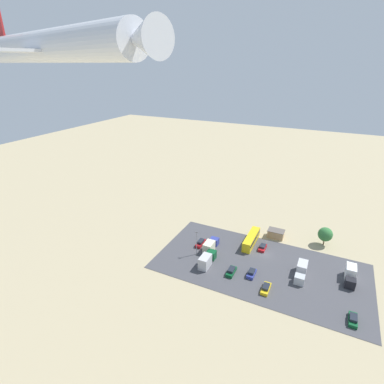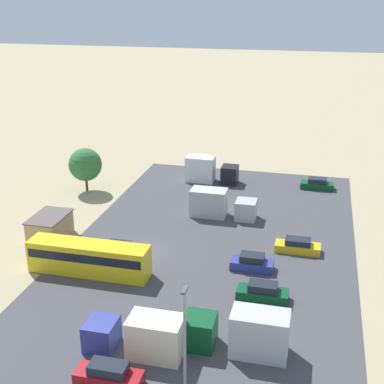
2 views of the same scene
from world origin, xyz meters
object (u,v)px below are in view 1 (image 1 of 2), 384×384
(parked_car_4, at_px, (252,273))
(airplane, at_px, (52,46))
(parked_car_1, at_px, (266,288))
(parked_car_5, at_px, (263,247))
(parked_car_3, at_px, (201,243))
(shed_building, at_px, (276,234))
(bus, at_px, (251,239))
(parked_car_0, at_px, (353,319))
(parked_truck_3, at_px, (210,245))
(parked_car_2, at_px, (231,271))
(parked_truck_1, at_px, (207,260))
(parked_truck_0, at_px, (301,271))
(parked_truck_2, at_px, (350,275))

(parked_car_4, xyz_separation_m, airplane, (20.58, 35.52, 54.14))
(parked_car_1, xyz_separation_m, parked_car_5, (5.24, -17.74, -0.01))
(parked_car_1, bearing_deg, parked_car_3, -26.19)
(shed_building, distance_m, parked_car_5, 9.15)
(bus, xyz_separation_m, parked_car_4, (-4.42, 15.07, -1.01))
(parked_car_3, height_order, parked_car_5, parked_car_3)
(parked_car_0, xyz_separation_m, parked_truck_3, (39.32, -11.96, 0.81))
(parked_car_0, xyz_separation_m, parked_car_2, (29.76, -3.93, 0.04))
(parked_car_5, relative_size, airplane, 0.10)
(parked_car_3, bearing_deg, parked_car_5, -161.02)
(bus, relative_size, parked_truck_1, 1.49)
(parked_car_2, height_order, parked_truck_0, parked_truck_0)
(parked_car_3, distance_m, parked_car_5, 19.19)
(parked_car_3, distance_m, parked_truck_1, 10.21)
(parked_car_5, relative_size, parked_truck_0, 0.53)
(parked_truck_1, bearing_deg, parked_car_1, -10.05)
(parked_car_3, bearing_deg, parked_car_0, 163.25)
(parked_truck_0, bearing_deg, parked_car_5, -32.93)
(shed_building, xyz_separation_m, parked_truck_1, (14.55, 23.47, 0.34))
(parked_car_5, height_order, parked_truck_1, parked_truck_1)
(parked_truck_0, bearing_deg, parked_car_1, 53.78)
(parked_car_3, height_order, parked_truck_1, parked_truck_1)
(parked_car_2, bearing_deg, parked_car_0, 172.48)
(airplane, bearing_deg, parked_car_3, -165.99)
(parked_truck_2, bearing_deg, parked_truck_0, 17.96)
(parked_car_4, bearing_deg, parked_truck_2, 21.65)
(parked_car_1, height_order, parked_car_5, parked_car_1)
(shed_building, relative_size, parked_truck_1, 0.66)
(parked_car_2, distance_m, parked_car_4, 5.43)
(bus, xyz_separation_m, parked_car_5, (-4.06, 1.44, -1.08))
(bus, bearing_deg, parked_car_3, 28.61)
(parked_truck_3, bearing_deg, parked_car_5, 26.77)
(parked_car_0, relative_size, parked_car_4, 1.07)
(shed_building, bearing_deg, parked_truck_3, 44.24)
(bus, distance_m, parked_car_3, 16.07)
(bus, distance_m, parked_truck_2, 28.82)
(parked_car_5, height_order, parked_truck_0, parked_truck_0)
(parked_car_4, bearing_deg, shed_building, 85.40)
(shed_building, bearing_deg, parked_car_4, 85.40)
(parked_car_3, bearing_deg, airplane, 87.24)
(parked_truck_1, height_order, airplane, airplane)
(parked_truck_2, bearing_deg, parked_car_0, 92.80)
(parked_car_0, height_order, parked_truck_3, parked_truck_3)
(shed_building, height_order, parked_car_4, shed_building)
(bus, height_order, parked_car_4, bus)
(shed_building, relative_size, parked_car_4, 1.26)
(parked_truck_2, bearing_deg, parked_car_5, -9.77)
(parked_car_3, distance_m, parked_truck_3, 3.98)
(bus, bearing_deg, parked_truck_2, 168.78)
(shed_building, bearing_deg, parked_car_1, 96.57)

